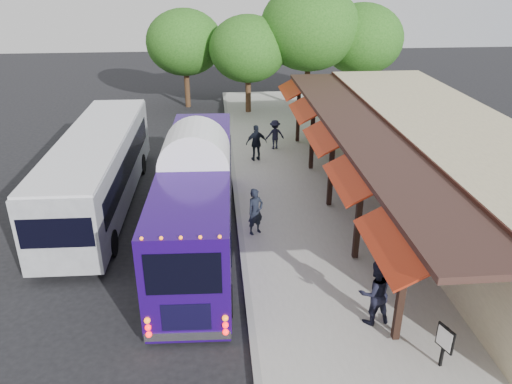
# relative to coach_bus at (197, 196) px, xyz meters

# --- Properties ---
(ground) EXTENTS (90.00, 90.00, 0.00)m
(ground) POSITION_rel_coach_bus_xyz_m (1.45, -1.77, -1.88)
(ground) COLOR black
(ground) RESTS_ON ground
(sidewalk) EXTENTS (10.00, 40.00, 0.15)m
(sidewalk) POSITION_rel_coach_bus_xyz_m (6.45, 2.23, -1.80)
(sidewalk) COLOR #9E9B93
(sidewalk) RESTS_ON ground
(curb) EXTENTS (0.20, 40.00, 0.16)m
(curb) POSITION_rel_coach_bus_xyz_m (1.50, 2.23, -1.80)
(curb) COLOR gray
(curb) RESTS_ON ground
(station_shelter) EXTENTS (8.15, 20.00, 3.60)m
(station_shelter) POSITION_rel_coach_bus_xyz_m (9.83, 2.23, -0.03)
(station_shelter) COLOR tan
(station_shelter) RESTS_ON ground
(coach_bus) EXTENTS (2.74, 11.02, 3.50)m
(coach_bus) POSITION_rel_coach_bus_xyz_m (0.00, 0.00, 0.00)
(coach_bus) COLOR #230862
(coach_bus) RESTS_ON ground
(city_bus) EXTENTS (2.70, 11.43, 3.06)m
(city_bus) POSITION_rel_coach_bus_xyz_m (-4.06, 3.40, -0.19)
(city_bus) COLOR gray
(city_bus) RESTS_ON ground
(ped_a) EXTENTS (0.77, 0.70, 1.76)m
(ped_a) POSITION_rel_coach_bus_xyz_m (2.05, 0.28, -0.85)
(ped_a) COLOR black
(ped_a) RESTS_ON sidewalk
(ped_b) EXTENTS (1.02, 0.85, 1.92)m
(ped_b) POSITION_rel_coach_bus_xyz_m (4.85, -4.96, -0.77)
(ped_b) COLOR black
(ped_b) RESTS_ON sidewalk
(ped_c) EXTENTS (1.14, 0.65, 1.83)m
(ped_c) POSITION_rel_coach_bus_xyz_m (2.73, 7.71, -0.81)
(ped_c) COLOR black
(ped_c) RESTS_ON sidewalk
(ped_d) EXTENTS (1.11, 0.76, 1.57)m
(ped_d) POSITION_rel_coach_bus_xyz_m (3.85, 9.33, -0.94)
(ped_d) COLOR black
(ped_d) RESTS_ON sidewalk
(sign_board) EXTENTS (0.23, 0.52, 1.18)m
(sign_board) POSITION_rel_coach_bus_xyz_m (6.04, -6.77, -0.93)
(sign_board) COLOR black
(sign_board) RESTS_ON sidewalk
(tree_left) EXTENTS (4.95, 4.95, 6.34)m
(tree_left) POSITION_rel_coach_bus_xyz_m (2.97, 16.74, 2.35)
(tree_left) COLOR #382314
(tree_left) RESTS_ON ground
(tree_mid) EXTENTS (6.38, 6.38, 8.17)m
(tree_mid) POSITION_rel_coach_bus_xyz_m (6.94, 17.05, 3.57)
(tree_mid) COLOR #382314
(tree_mid) RESTS_ON ground
(tree_right) EXTENTS (5.42, 5.42, 6.94)m
(tree_right) POSITION_rel_coach_bus_xyz_m (10.55, 17.50, 2.75)
(tree_right) COLOR #382314
(tree_right) RESTS_ON ground
(tree_far) EXTENTS (5.13, 5.13, 6.56)m
(tree_far) POSITION_rel_coach_bus_xyz_m (-1.11, 18.91, 2.50)
(tree_far) COLOR #382314
(tree_far) RESTS_ON ground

